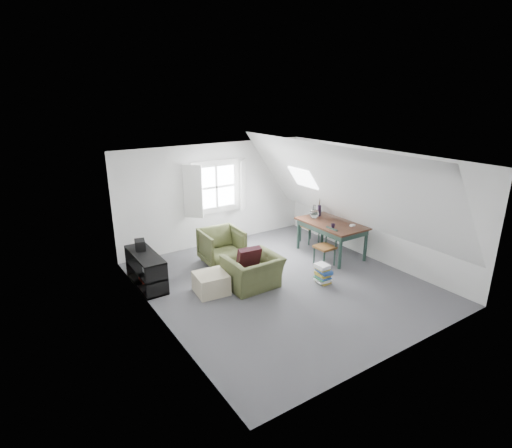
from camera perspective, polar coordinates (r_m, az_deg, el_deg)
floor at (r=8.12m, az=3.69°, el=-8.43°), size 5.50×5.50×0.00m
ceiling at (r=7.34m, az=4.09°, el=9.28°), size 5.50×5.50×0.00m
wall_back at (r=9.88m, az=-5.78°, el=4.20°), size 5.00×0.00×5.00m
wall_front at (r=5.85m, az=20.43°, el=-7.17°), size 5.00×0.00×5.00m
wall_left at (r=6.52m, az=-13.99°, el=-3.83°), size 0.00×5.50×5.50m
wall_right at (r=9.30m, az=16.30°, el=2.65°), size 0.00×5.50×5.50m
slope_left at (r=6.70m, az=-6.69°, el=1.94°), size 3.19×5.50×4.48m
slope_right at (r=8.49m, az=12.38°, el=5.16°), size 3.19×5.50×4.48m
dormer_window at (r=9.76m, az=-5.61°, el=5.25°), size 1.71×0.35×1.30m
skylight at (r=9.43m, az=6.75°, el=6.57°), size 0.35×0.75×0.47m
armchair_near at (r=7.95m, az=-0.46°, el=-8.98°), size 1.01×0.89×0.65m
armchair_far at (r=9.03m, az=-4.85°, el=-5.55°), size 0.89×0.92×0.79m
throw_pillow at (r=7.83m, az=-1.07°, el=-4.91°), size 0.49×0.32×0.48m
ottoman at (r=7.71m, az=-6.43°, el=-8.40°), size 0.64×0.64×0.39m
dining_table at (r=9.38m, az=10.73°, el=-0.39°), size 0.95×1.58×0.79m
demijohn at (r=9.52m, az=8.30°, el=1.52°), size 0.23×0.23×0.32m
vase_twigs at (r=9.75m, az=9.02°, el=1.99°), size 0.09×0.09×0.67m
cup at (r=8.98m, az=10.92°, el=-0.56°), size 0.10×0.10×0.09m
paper_box at (r=9.18m, az=13.61°, el=-0.20°), size 0.11×0.08×0.04m
dining_chair_far at (r=10.14m, az=7.87°, el=-0.21°), size 0.41×0.41×0.87m
dining_chair_near at (r=8.90m, az=9.96°, el=-3.13°), size 0.39×0.39×0.83m
media_shelf at (r=8.18m, az=-15.33°, el=-6.55°), size 0.43×1.30×0.66m
electronics_box at (r=8.26m, az=-16.24°, el=-2.93°), size 0.25×0.31×0.22m
magazine_stack at (r=8.14m, az=9.53°, el=-7.01°), size 0.30×0.35×0.40m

